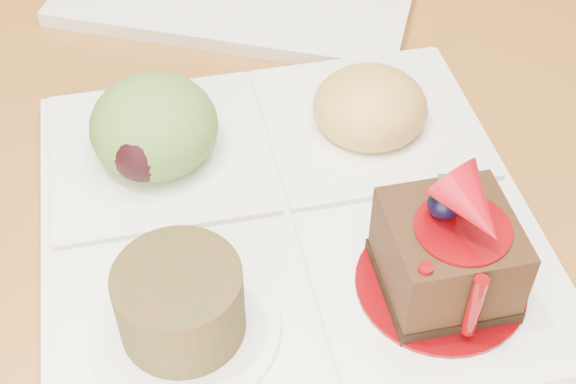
# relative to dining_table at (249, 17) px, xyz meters

# --- Properties ---
(dining_table) EXTENTS (1.00, 1.80, 0.75)m
(dining_table) POSITION_rel_dining_table_xyz_m (0.00, 0.00, 0.00)
(dining_table) COLOR brown
(dining_table) RESTS_ON ground
(sampler_plate) EXTENTS (0.38, 0.38, 0.11)m
(sampler_plate) POSITION_rel_dining_table_xyz_m (0.10, -0.31, 0.09)
(sampler_plate) COLOR white
(sampler_plate) RESTS_ON dining_table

